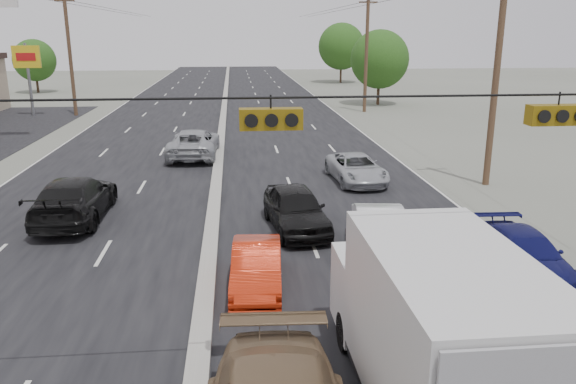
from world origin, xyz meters
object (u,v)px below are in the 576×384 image
object	(u,v)px
box_truck	(432,330)
tree_left_far	(34,60)
tree_right_far	(341,46)
oncoming_near	(75,199)
queue_car_d	(525,255)
queue_car_b	(381,234)
utility_pole_left_c	(70,54)
oncoming_far	(194,144)
queue_car_a	(296,209)
queue_car_c	(356,169)
tree_right_mid	(380,59)
pole_sign_far	(27,63)
utility_pole_right_b	(497,73)
utility_pole_right_c	(366,53)
red_sedan	(257,267)

from	to	relation	value
box_truck	tree_left_far	bearing A→B (deg)	113.22
tree_right_far	oncoming_near	xyz separation A→B (m)	(-21.15, -58.41, -4.14)
tree_left_far	queue_car_d	world-z (taller)	tree_left_far
box_truck	queue_car_b	size ratio (longest dim) A/B	1.56
utility_pole_left_c	queue_car_b	distance (m)	37.80
oncoming_far	oncoming_near	bearing A→B (deg)	72.90
queue_car_a	oncoming_far	xyz separation A→B (m)	(-4.40, 12.64, 0.02)
oncoming_far	queue_car_c	bearing A→B (deg)	144.05
box_truck	queue_car_c	size ratio (longest dim) A/B	1.47
tree_left_far	utility_pole_left_c	bearing A→B (deg)	-64.59
tree_right_far	oncoming_near	size ratio (longest dim) A/B	1.45
oncoming_near	queue_car_c	bearing A→B (deg)	-159.34
queue_car_b	queue_car_d	distance (m)	4.21
tree_right_mid	queue_car_b	xyz separation A→B (m)	(-9.60, -38.00, -3.62)
pole_sign_far	queue_car_a	distance (m)	35.99
utility_pole_right_b	tree_right_far	distance (m)	55.11
queue_car_a	oncoming_far	distance (m)	13.38
tree_left_far	utility_pole_right_b	bearing A→B (deg)	-52.52
utility_pole_right_c	tree_left_far	world-z (taller)	utility_pole_right_c
utility_pole_right_b	queue_car_d	xyz separation A→B (m)	(-3.32, -9.86, -4.48)
queue_car_b	queue_car_c	xyz separation A→B (m)	(1.18, 9.02, -0.08)
utility_pole_left_c	pole_sign_far	distance (m)	3.57
oncoming_far	queue_car_b	bearing A→B (deg)	116.19
utility_pole_right_c	queue_car_d	world-z (taller)	utility_pole_right_c
pole_sign_far	queue_car_a	size ratio (longest dim) A/B	1.32
utility_pole_left_c	tree_right_mid	xyz separation A→B (m)	(27.50, 5.00, -0.77)
tree_right_mid	oncoming_near	world-z (taller)	tree_right_mid
tree_left_far	tree_right_mid	world-z (taller)	tree_right_mid
tree_right_mid	red_sedan	xyz separation A→B (m)	(-13.60, -40.02, -3.71)
oncoming_near	queue_car_d	bearing A→B (deg)	155.73
pole_sign_far	tree_right_mid	world-z (taller)	tree_right_mid
utility_pole_right_b	oncoming_near	distance (m)	18.48
pole_sign_far	queue_car_b	size ratio (longest dim) A/B	1.37
pole_sign_far	queue_car_d	size ratio (longest dim) A/B	1.39
queue_car_c	box_truck	bearing A→B (deg)	-102.19
utility_pole_right_c	oncoming_far	xyz separation A→B (m)	(-13.90, -17.71, -4.32)
queue_car_a	queue_car_b	bearing A→B (deg)	-54.79
queue_car_b	oncoming_far	xyz separation A→B (m)	(-6.80, 15.29, 0.07)
pole_sign_far	oncoming_far	xyz separation A→B (m)	(14.60, -17.71, -3.62)
pole_sign_far	utility_pole_right_b	bearing A→B (deg)	-41.26
utility_pole_left_c	utility_pole_right_b	world-z (taller)	same
utility_pole_right_b	box_truck	distance (m)	18.02
utility_pole_right_b	queue_car_c	xyz separation A→B (m)	(-5.92, 1.02, -4.46)
oncoming_near	tree_left_far	bearing A→B (deg)	-70.87
queue_car_a	tree_left_far	bearing A→B (deg)	109.52
utility_pole_right_b	utility_pole_right_c	bearing A→B (deg)	90.00
pole_sign_far	queue_car_c	world-z (taller)	pole_sign_far
box_truck	oncoming_near	xyz separation A→B (m)	(-9.43, 12.27, -0.95)
box_truck	queue_car_a	bearing A→B (deg)	96.82
box_truck	queue_car_d	size ratio (longest dim) A/B	1.57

